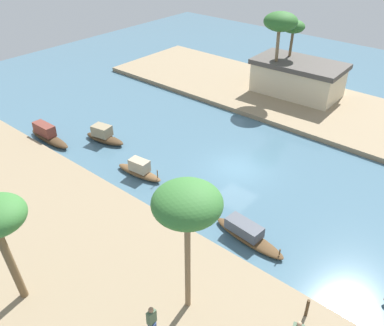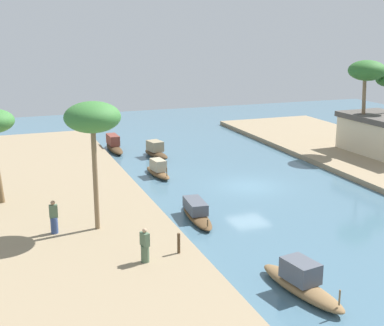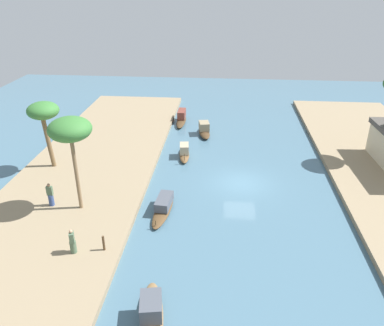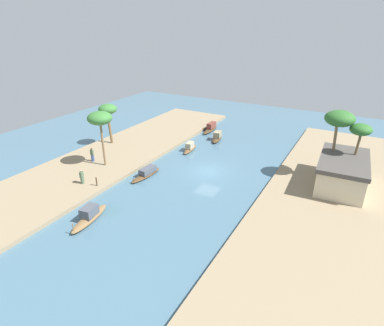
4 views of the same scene
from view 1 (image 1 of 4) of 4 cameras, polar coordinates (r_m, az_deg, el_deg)
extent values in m
plane|color=#476B7F|center=(28.60, 6.25, -0.76)|extent=(68.07, 68.07, 0.00)
cube|color=#937F60|center=(21.56, -13.77, -14.30)|extent=(43.09, 10.65, 0.39)
cube|color=#937F60|center=(38.34, 17.13, 7.34)|extent=(43.09, 10.65, 0.39)
ellipsoid|color=brown|center=(22.88, 7.88, -10.23)|extent=(4.56, 1.40, 0.36)
cube|color=#4C515B|center=(22.71, 7.25, -8.90)|extent=(2.15, 1.10, 0.62)
cylinder|color=brown|center=(21.89, 12.08, -11.97)|extent=(0.07, 0.07, 0.37)
ellipsoid|color=#47331E|center=(33.41, -19.15, 3.22)|extent=(4.48, 1.01, 0.48)
cube|color=brown|center=(33.49, -19.80, 4.44)|extent=(1.95, 0.82, 0.84)
ellipsoid|color=brown|center=(27.84, -7.33, -1.33)|extent=(3.67, 1.25, 0.43)
cube|color=tan|center=(27.47, -7.32, -0.33)|extent=(1.41, 0.91, 0.78)
cylinder|color=brown|center=(26.70, -4.82, -1.56)|extent=(0.07, 0.07, 0.61)
ellipsoid|color=#47331E|center=(32.22, -12.00, 3.30)|extent=(3.58, 1.64, 0.50)
cube|color=gray|center=(32.04, -12.40, 4.40)|extent=(1.54, 1.20, 0.81)
sphere|color=tan|center=(17.51, 14.67, -20.79)|extent=(0.20, 0.20, 0.20)
cube|color=#4C664C|center=(17.65, -5.65, -20.49)|extent=(0.23, 0.40, 0.65)
sphere|color=#9E7556|center=(17.31, -5.73, -19.62)|extent=(0.22, 0.22, 0.22)
cylinder|color=#4C3823|center=(19.34, 15.69, -18.79)|extent=(0.14, 0.14, 0.94)
cylinder|color=brown|center=(19.67, -23.83, -12.59)|extent=(0.35, 0.63, 4.32)
cylinder|color=#7F6647|center=(17.49, -0.61, -13.70)|extent=(0.25, 0.25, 5.16)
ellipsoid|color=#387533|center=(15.38, -0.68, -5.61)|extent=(2.74, 2.74, 1.51)
cylinder|color=#7F6647|center=(39.02, 11.60, 13.58)|extent=(0.29, 0.61, 5.94)
ellipsoid|color=#2D6628|center=(38.05, 12.21, 18.64)|extent=(2.95, 2.95, 1.62)
cylinder|color=brown|center=(40.79, 13.30, 13.75)|extent=(0.25, 0.44, 5.33)
ellipsoid|color=#2D6628|center=(39.95, 13.87, 17.92)|extent=(2.10, 2.10, 1.16)
cube|color=beige|center=(39.91, 14.41, 11.11)|extent=(7.81, 4.63, 2.61)
cube|color=#4C4742|center=(39.40, 14.71, 13.16)|extent=(8.28, 4.91, 0.44)
camera|label=2|loc=(18.82, 102.49, -26.87)|focal=49.86mm
camera|label=3|loc=(23.01, 77.32, 5.23)|focal=35.98mm
camera|label=4|loc=(38.11, 69.38, 13.00)|focal=29.22mm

